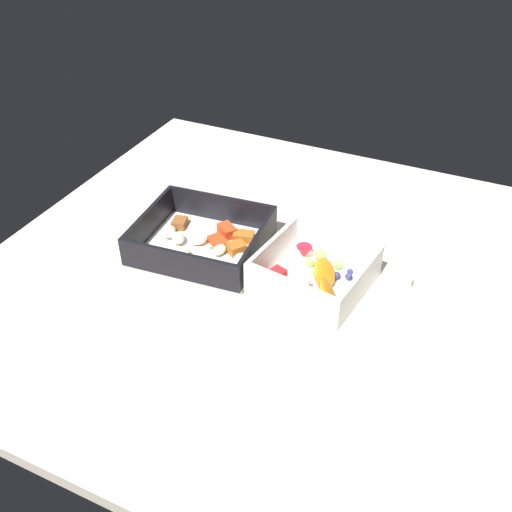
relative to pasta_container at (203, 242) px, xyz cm
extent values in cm
cube|color=beige|center=(10.12, 0.26, -2.60)|extent=(80.00, 80.00, 2.00)
cube|color=white|center=(-0.19, 0.03, -1.30)|extent=(20.02, 17.85, 0.60)
cube|color=black|center=(-9.22, -0.72, 1.33)|extent=(1.96, 16.34, 4.66)
cube|color=black|center=(8.84, 0.78, 1.33)|extent=(1.96, 16.34, 4.66)
cube|color=black|center=(-0.85, 7.88, 1.33)|extent=(17.52, 2.05, 4.66)
cube|color=black|center=(0.46, -7.82, 1.33)|extent=(17.52, 2.05, 4.66)
ellipsoid|color=beige|center=(-1.05, 0.47, -0.08)|extent=(3.21, 3.00, 1.32)
ellipsoid|color=beige|center=(-4.06, -0.61, -0.02)|extent=(3.33, 3.40, 1.40)
ellipsoid|color=beige|center=(7.32, -4.25, -0.20)|extent=(2.47, 2.74, 1.13)
ellipsoid|color=beige|center=(7.02, -1.42, -0.01)|extent=(2.23, 2.99, 1.41)
ellipsoid|color=beige|center=(0.89, -6.00, 0.01)|extent=(2.83, 3.37, 1.44)
ellipsoid|color=beige|center=(-6.19, 0.25, 0.01)|extent=(2.79, 3.35, 1.43)
ellipsoid|color=beige|center=(-1.36, -3.22, -0.21)|extent=(2.59, 2.76, 1.13)
ellipsoid|color=beige|center=(3.11, -0.51, -0.11)|extent=(2.04, 2.72, 1.27)
ellipsoid|color=beige|center=(-2.76, -6.17, 0.03)|extent=(3.51, 3.08, 1.46)
cube|color=#AD5B1E|center=(4.83, 4.29, -0.29)|extent=(3.65, 2.93, 1.42)
cube|color=brown|center=(-6.22, 3.44, -0.32)|extent=(2.67, 3.02, 1.34)
cube|color=red|center=(1.83, 4.47, -0.15)|extent=(3.75, 3.47, 1.70)
cube|color=#AD5B1E|center=(5.26, 0.96, -0.17)|extent=(3.27, 3.34, 1.64)
cube|color=red|center=(1.69, 1.71, -0.48)|extent=(3.95, 3.53, 1.03)
cube|color=#387A33|center=(4.43, -0.05, -0.90)|extent=(0.60, 0.40, 0.20)
cube|color=#387A33|center=(-0.86, -3.58, -0.90)|extent=(0.60, 0.40, 0.20)
cube|color=#387A33|center=(-2.78, -5.38, -0.90)|extent=(0.60, 0.40, 0.20)
cube|color=#387A33|center=(1.33, 0.00, -0.90)|extent=(0.60, 0.40, 0.20)
cube|color=white|center=(18.27, -0.48, -1.30)|extent=(16.28, 15.97, 0.60)
cube|color=white|center=(11.44, 0.52, 1.45)|extent=(2.63, 13.97, 4.89)
cube|color=white|center=(25.09, -1.48, 1.45)|extent=(2.63, 13.97, 4.89)
cube|color=white|center=(19.24, 6.17, 1.45)|extent=(13.15, 2.51, 4.89)
cube|color=white|center=(17.29, -7.12, 1.45)|extent=(13.15, 2.51, 4.89)
ellipsoid|color=orange|center=(21.79, -5.07, 1.50)|extent=(5.05, 5.71, 4.79)
ellipsoid|color=orange|center=(19.84, -0.90, 1.29)|extent=(4.44, 4.99, 4.36)
cube|color=#F4EACC|center=(16.88, -3.78, -0.02)|extent=(3.43, 2.67, 1.96)
cube|color=red|center=(13.22, -2.49, -0.19)|extent=(2.80, 3.21, 1.62)
sphere|color=#9ECC60|center=(18.40, 2.18, -0.12)|extent=(1.76, 1.76, 1.76)
sphere|color=#9ECC60|center=(16.44, 2.53, -0.25)|extent=(1.48, 1.48, 1.48)
sphere|color=#9ECC60|center=(17.36, 4.70, -0.08)|extent=(1.84, 1.84, 1.84)
sphere|color=#9ECC60|center=(20.51, 3.75, -0.26)|extent=(1.48, 1.48, 1.48)
cone|color=red|center=(14.91, 4.23, -0.02)|extent=(2.44, 2.44, 1.95)
sphere|color=navy|center=(21.05, 1.42, -0.43)|extent=(1.13, 1.13, 1.13)
sphere|color=navy|center=(22.64, 1.97, -0.45)|extent=(1.10, 1.10, 1.10)
sphere|color=navy|center=(24.47, 4.07, -0.42)|extent=(1.15, 1.15, 1.15)
sphere|color=navy|center=(22.47, 3.23, -0.54)|extent=(0.92, 0.92, 0.92)
sphere|color=navy|center=(23.67, 1.39, -0.46)|extent=(1.06, 1.06, 1.06)
cylinder|color=white|center=(29.59, 4.68, -0.79)|extent=(3.25, 3.25, 1.62)
camera|label=1|loc=(36.90, -60.66, 51.56)|focal=40.04mm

